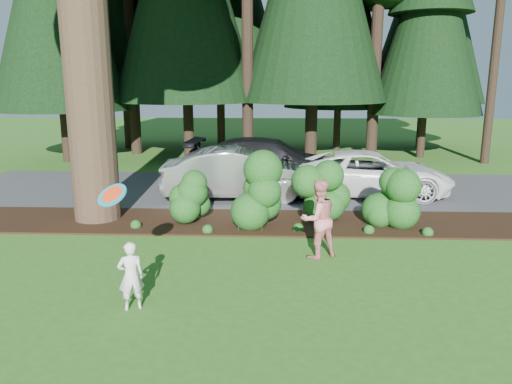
{
  "coord_description": "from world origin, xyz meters",
  "views": [
    {
      "loc": [
        0.37,
        -9.79,
        3.85
      ],
      "look_at": [
        -0.11,
        1.37,
        1.3
      ],
      "focal_mm": 35.0,
      "sensor_mm": 36.0,
      "label": 1
    }
  ],
  "objects": [
    {
      "name": "ground",
      "position": [
        0.0,
        0.0,
        0.0
      ],
      "size": [
        80.0,
        80.0,
        0.0
      ],
      "primitive_type": "plane",
      "color": "#2F631C",
      "rests_on": "ground"
    },
    {
      "name": "mulch_bed",
      "position": [
        0.0,
        3.25,
        0.03
      ],
      "size": [
        16.0,
        2.5,
        0.05
      ],
      "primitive_type": "cube",
      "color": "black",
      "rests_on": "ground"
    },
    {
      "name": "driveway",
      "position": [
        0.0,
        7.5,
        0.01
      ],
      "size": [
        22.0,
        6.0,
        0.03
      ],
      "primitive_type": "cube",
      "color": "#38383A",
      "rests_on": "ground"
    },
    {
      "name": "shrub_row",
      "position": [
        0.77,
        3.14,
        0.81
      ],
      "size": [
        6.53,
        1.6,
        1.61
      ],
      "color": "#194515",
      "rests_on": "ground"
    },
    {
      "name": "lily_cluster",
      "position": [
        -0.3,
        2.4,
        0.5
      ],
      "size": [
        0.69,
        0.09,
        0.57
      ],
      "color": "#194515",
      "rests_on": "ground"
    },
    {
      "name": "car_silver_wagon",
      "position": [
        -0.83,
        5.97,
        0.85
      ],
      "size": [
        5.06,
        2.04,
        1.64
      ],
      "primitive_type": "imported",
      "rotation": [
        0.0,
        0.0,
        1.63
      ],
      "color": "#BBBBC0",
      "rests_on": "driveway"
    },
    {
      "name": "car_white_suv",
      "position": [
        3.48,
        6.64,
        0.77
      ],
      "size": [
        5.45,
        2.79,
        1.47
      ],
      "primitive_type": "imported",
      "rotation": [
        0.0,
        0.0,
        1.51
      ],
      "color": "white",
      "rests_on": "driveway"
    },
    {
      "name": "car_dark_suv",
      "position": [
        0.09,
        8.12,
        0.88
      ],
      "size": [
        6.04,
        2.81,
        1.71
      ],
      "primitive_type": "imported",
      "rotation": [
        0.0,
        0.0,
        1.5
      ],
      "color": "black",
      "rests_on": "driveway"
    },
    {
      "name": "child",
      "position": [
        -2.08,
        -2.0,
        0.6
      ],
      "size": [
        0.52,
        0.44,
        1.2
      ],
      "primitive_type": "imported",
      "rotation": [
        0.0,
        0.0,
        3.56
      ],
      "color": "white",
      "rests_on": "ground"
    },
    {
      "name": "adult",
      "position": [
        1.27,
        0.69,
        0.87
      ],
      "size": [
        1.05,
        0.96,
        1.74
      ],
      "primitive_type": "imported",
      "rotation": [
        0.0,
        0.0,
        3.59
      ],
      "color": "red",
      "rests_on": "ground"
    },
    {
      "name": "frisbee",
      "position": [
        -2.34,
        -1.9,
        1.98
      ],
      "size": [
        0.58,
        0.46,
        0.43
      ],
      "color": "teal",
      "rests_on": "ground"
    }
  ]
}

